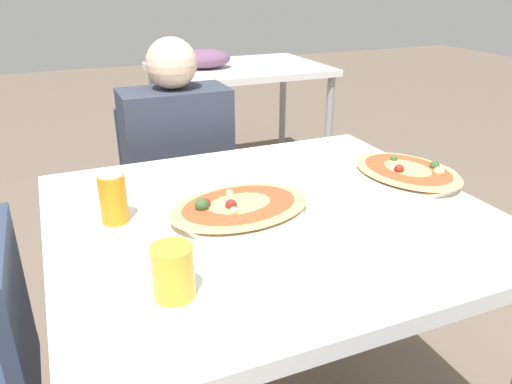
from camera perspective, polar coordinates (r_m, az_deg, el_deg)
dining_table at (r=1.32m, az=1.71°, el=-5.24°), size 1.09×0.98×0.78m
chair_far_seated at (r=2.09m, az=-9.25°, el=-0.49°), size 0.40×0.40×0.85m
person_seated at (r=1.92m, az=-8.77°, el=3.04°), size 0.39×0.24×1.14m
pizza_main at (r=1.26m, az=-1.96°, el=-1.87°), size 0.40×0.32×0.06m
soda_can at (r=1.25m, az=-16.01°, el=-0.67°), size 0.07×0.07×0.12m
drink_glass at (r=0.95m, az=-9.45°, el=-8.97°), size 0.08×0.08×0.11m
pizza_second at (r=1.55m, az=16.91°, el=2.16°), size 0.31×0.38×0.05m
background_table at (r=3.36m, az=-2.66°, el=13.12°), size 1.10×0.80×0.90m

